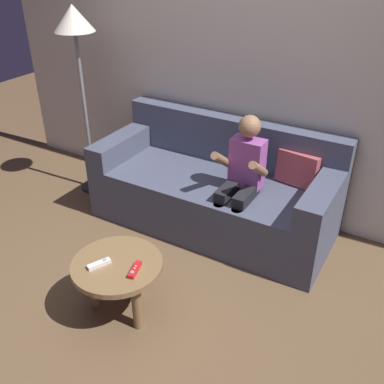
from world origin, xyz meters
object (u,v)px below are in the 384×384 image
game_remote_white_center (99,264)px  floor_lamp (75,34)px  person_seated_on_couch (241,177)px  game_remote_red_near_edge (135,270)px  couch (217,190)px  coffee_table (118,271)px

game_remote_white_center → floor_lamp: (-1.12, 1.19, 0.98)m
person_seated_on_couch → game_remote_white_center: size_ratio=7.06×
person_seated_on_couch → game_remote_white_center: bearing=-110.1°
person_seated_on_couch → game_remote_red_near_edge: 1.05m
person_seated_on_couch → game_remote_white_center: 1.17m
game_remote_white_center → floor_lamp: 1.91m
game_remote_red_near_edge → couch: bearing=94.4°
game_remote_red_near_edge → game_remote_white_center: same height
person_seated_on_couch → floor_lamp: 1.72m
couch → game_remote_red_near_edge: bearing=-85.6°
game_remote_white_center → floor_lamp: bearing=133.3°
coffee_table → floor_lamp: (-1.19, 1.11, 1.06)m
couch → game_remote_red_near_edge: size_ratio=12.96×
couch → coffee_table: (-0.05, -1.19, 0.02)m
couch → game_remote_red_near_edge: couch is taller
coffee_table → game_remote_red_near_edge: game_remote_red_near_edge is taller
person_seated_on_couch → game_remote_red_near_edge: size_ratio=6.92×
couch → game_remote_white_center: bearing=-95.3°
couch → floor_lamp: floor_lamp is taller
game_remote_white_center → person_seated_on_couch: bearing=69.9°
couch → coffee_table: bearing=-92.2°
coffee_table → game_remote_white_center: game_remote_white_center is taller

